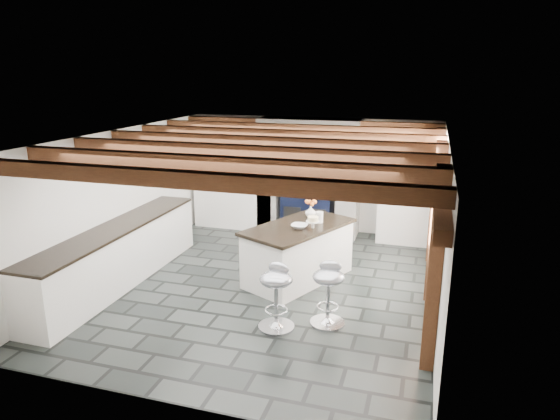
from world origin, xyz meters
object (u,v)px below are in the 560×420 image
(kitchen_island, at_px, (298,252))
(bar_stool_far, at_px, (277,289))
(bar_stool_near, at_px, (328,287))
(range_cooker, at_px, (308,210))

(kitchen_island, distance_m, bar_stool_far, 1.59)
(kitchen_island, bearing_deg, bar_stool_near, -35.32)
(range_cooker, height_order, bar_stool_near, range_cooker)
(range_cooker, distance_m, bar_stool_far, 3.95)
(range_cooker, distance_m, bar_stool_near, 3.80)
(kitchen_island, xyz_separation_m, bar_stool_near, (0.74, -1.29, 0.07))
(range_cooker, xyz_separation_m, bar_stool_near, (1.16, -3.62, 0.06))
(range_cooker, bearing_deg, bar_stool_far, -81.98)
(range_cooker, height_order, kitchen_island, kitchen_island)
(kitchen_island, relative_size, bar_stool_near, 2.40)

